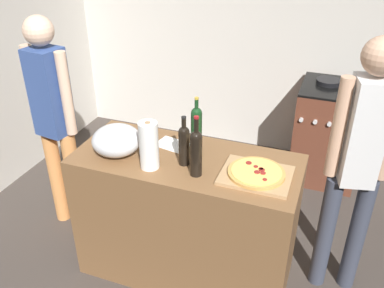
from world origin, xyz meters
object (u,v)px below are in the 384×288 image
Objects in this scene: paper_towel_roll at (149,145)px; person_in_red at (358,161)px; mixing_bowl at (117,140)px; wine_bottle_amber at (196,151)px; stove at (328,132)px; person_in_stripes at (54,115)px; wine_bottle_clear at (196,129)px; pizza at (256,172)px; wine_bottle_green at (184,143)px.

person_in_red reaches higher than paper_towel_roll.
wine_bottle_amber reaches higher than mixing_bowl.
stove is 0.55× the size of person_in_red.
person_in_red is (0.87, 0.37, -0.09)m from wine_bottle_amber.
stove is 0.57× the size of person_in_stripes.
paper_towel_roll is 0.79× the size of wine_bottle_clear.
wine_bottle_clear is at bearing 109.49° from wine_bottle_amber.
person_in_stripes reaches higher than mixing_bowl.
pizza is 0.88m from mixing_bowl.
mixing_bowl is 0.82× the size of wine_bottle_amber.
pizza is 1.11× the size of paper_towel_roll.
paper_towel_roll is at bearing -128.39° from wine_bottle_clear.
wine_bottle_green is at bearing -10.97° from person_in_stripes.
wine_bottle_green is 0.18× the size of person_in_red.
wine_bottle_clear reaches higher than wine_bottle_green.
person_in_stripes is at bearing 166.08° from wine_bottle_amber.
pizza is at bearing -101.73° from stove.
wine_bottle_clear is (0.46, 0.18, 0.08)m from mixing_bowl.
wine_bottle_amber is 0.22× the size of person_in_stripes.
wine_bottle_amber is (0.54, -0.05, 0.06)m from mixing_bowl.
person_in_stripes is at bearing -177.94° from person_in_red.
wine_bottle_amber is at bearing -164.01° from pizza.
person_in_stripes is (-1.53, 0.20, 0.02)m from pizza.
person_in_stripes is (-1.11, 0.06, -0.12)m from wine_bottle_clear.
person_in_stripes is at bearing 176.90° from wine_bottle_clear.
person_in_red is (0.95, 0.13, -0.10)m from wine_bottle_clear.
wine_bottle_amber is at bearing -70.51° from wine_bottle_clear.
paper_towel_roll is (0.26, -0.07, 0.05)m from mixing_bowl.
wine_bottle_clear is at bearing 51.61° from paper_towel_roll.
person_in_stripes reaches higher than pizza.
pizza is 0.20× the size of person_in_stripes.
wine_bottle_green is at bearing -163.67° from person_in_red.
wine_bottle_clear reaches higher than paper_towel_roll.
pizza is at bearing 10.39° from paper_towel_roll.
pizza is at bearing -152.78° from person_in_red.
person_in_stripes is (-1.87, -1.44, 0.52)m from stove.
wine_bottle_amber is at bearing -38.68° from wine_bottle_green.
wine_bottle_green reaches higher than paper_towel_roll.
wine_bottle_green is (-0.02, -0.15, -0.03)m from wine_bottle_clear.
wine_bottle_clear is 0.22× the size of person_in_stripes.
mixing_bowl is at bearing -20.42° from person_in_stripes.
person_in_red reaches higher than mixing_bowl.
paper_towel_roll reaches higher than mixing_bowl.
person_in_red is at bearing 12.68° from mixing_bowl.
mixing_bowl is at bearing -175.81° from wine_bottle_green.
person_in_stripes is (-0.65, 0.24, -0.05)m from mixing_bowl.
wine_bottle_clear is at bearing 21.75° from mixing_bowl.
paper_towel_roll is 0.17× the size of person_in_red.
wine_bottle_amber is at bearing 3.61° from paper_towel_roll.
wine_bottle_green is at bearing 30.01° from paper_towel_roll.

